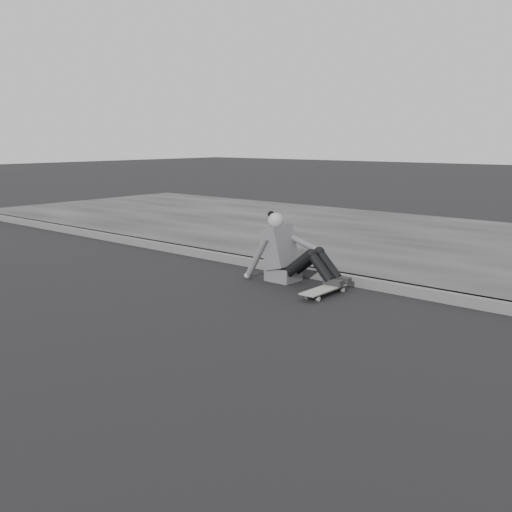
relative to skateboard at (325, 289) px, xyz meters
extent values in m
plane|color=black|center=(1.67, -1.95, -0.07)|extent=(80.00, 80.00, 0.00)
cube|color=#535353|center=(1.67, 0.63, -0.01)|extent=(24.00, 0.16, 0.12)
cylinder|color=#9D9D98|center=(-0.07, -0.26, -0.04)|extent=(0.03, 0.05, 0.05)
cylinder|color=#9D9D98|center=(0.07, -0.26, -0.04)|extent=(0.03, 0.05, 0.05)
cylinder|color=#9D9D98|center=(-0.07, 0.26, -0.04)|extent=(0.03, 0.05, 0.05)
cylinder|color=#9D9D98|center=(0.07, 0.26, -0.04)|extent=(0.03, 0.05, 0.05)
cube|color=#2C2C2E|center=(0.00, -0.26, -0.02)|extent=(0.16, 0.04, 0.03)
cube|color=#2C2C2E|center=(0.00, 0.26, -0.02)|extent=(0.16, 0.04, 0.03)
cube|color=gray|center=(0.00, 0.00, 0.01)|extent=(0.20, 0.78, 0.02)
cube|color=#525254|center=(-0.80, 0.25, 0.02)|extent=(0.36, 0.34, 0.18)
cube|color=#525254|center=(-0.87, 0.25, 0.36)|extent=(0.37, 0.40, 0.57)
cube|color=#525254|center=(-1.00, 0.25, 0.48)|extent=(0.14, 0.30, 0.20)
cylinder|color=gray|center=(-0.92, 0.25, 0.60)|extent=(0.09, 0.09, 0.08)
sphere|color=gray|center=(-0.93, 0.25, 0.69)|extent=(0.20, 0.20, 0.20)
sphere|color=black|center=(-1.02, 0.27, 0.76)|extent=(0.09, 0.09, 0.09)
cylinder|color=black|center=(-0.49, 0.16, 0.21)|extent=(0.43, 0.13, 0.39)
cylinder|color=black|center=(-0.49, 0.34, 0.21)|extent=(0.43, 0.13, 0.39)
cylinder|color=black|center=(-0.18, 0.16, 0.21)|extent=(0.35, 0.11, 0.36)
cylinder|color=black|center=(-0.18, 0.34, 0.21)|extent=(0.35, 0.11, 0.36)
sphere|color=black|center=(-0.32, 0.16, 0.35)|extent=(0.13, 0.13, 0.13)
sphere|color=black|center=(-0.32, 0.34, 0.35)|extent=(0.13, 0.13, 0.13)
cube|color=#242424|center=(0.00, 0.16, 0.05)|extent=(0.24, 0.08, 0.07)
cube|color=#242424|center=(0.00, 0.34, 0.05)|extent=(0.24, 0.08, 0.07)
cylinder|color=#525254|center=(-1.07, 0.04, 0.22)|extent=(0.38, 0.08, 0.58)
sphere|color=gray|center=(-1.22, 0.03, -0.03)|extent=(0.08, 0.08, 0.08)
cylinder|color=#525254|center=(-0.63, 0.41, 0.42)|extent=(0.48, 0.08, 0.21)
camera|label=1|loc=(3.47, -5.39, 1.69)|focal=40.00mm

